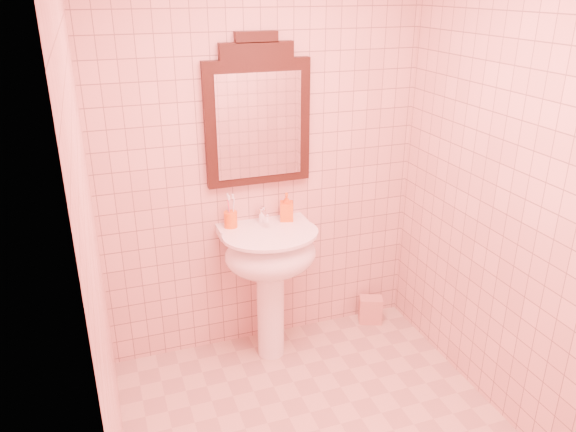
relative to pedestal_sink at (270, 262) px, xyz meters
name	(u,v)px	position (x,y,z in m)	size (l,w,h in m)	color
back_wall	(263,158)	(0.03, 0.23, 0.59)	(2.00, 0.02, 2.50)	#E5AAA0
pedestal_sink	(270,262)	(0.00, 0.00, 0.00)	(0.58, 0.58, 0.86)	white
faucet	(263,215)	(0.00, 0.14, 0.26)	(0.04, 0.16, 0.11)	white
mirror	(258,116)	(0.00, 0.20, 0.85)	(0.63, 0.06, 0.88)	black
toothbrush_cup	(231,219)	(-0.20, 0.15, 0.25)	(0.08, 0.08, 0.18)	#ED5D14
soap_dispenser	(287,207)	(0.15, 0.14, 0.29)	(0.08, 0.08, 0.18)	#ED5A14
towel	(370,310)	(0.77, 0.12, -0.57)	(0.16, 0.10, 0.19)	tan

